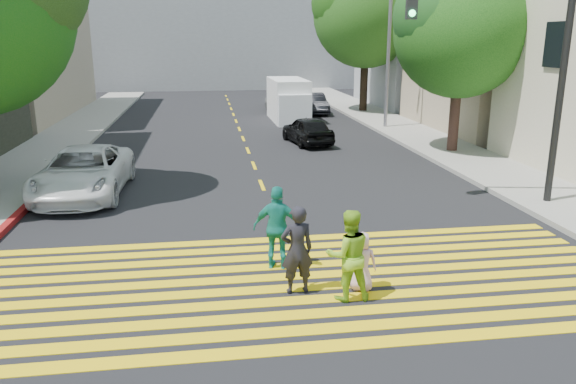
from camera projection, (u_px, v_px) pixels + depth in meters
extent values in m
plane|color=black|center=(312.00, 311.00, 10.03)|extent=(120.00, 120.00, 0.00)
cube|color=gray|center=(78.00, 128.00, 29.80)|extent=(3.00, 40.00, 0.15)
cube|color=gray|center=(434.00, 144.00, 25.51)|extent=(3.00, 60.00, 0.15)
cube|color=maroon|center=(13.00, 220.00, 14.76)|extent=(0.20, 8.00, 0.16)
cube|color=yellow|center=(326.00, 346.00, 8.88)|extent=(13.40, 0.35, 0.01)
cube|color=yellow|center=(320.00, 329.00, 9.41)|extent=(13.40, 0.35, 0.01)
cube|color=yellow|center=(313.00, 314.00, 9.93)|extent=(13.40, 0.35, 0.01)
cube|color=yellow|center=(308.00, 300.00, 10.46)|extent=(13.40, 0.35, 0.01)
cube|color=yellow|center=(303.00, 287.00, 10.98)|extent=(13.40, 0.35, 0.01)
cube|color=yellow|center=(298.00, 276.00, 11.51)|extent=(13.40, 0.35, 0.01)
cube|color=yellow|center=(294.00, 266.00, 12.03)|extent=(13.40, 0.35, 0.01)
cube|color=yellow|center=(290.00, 256.00, 12.55)|extent=(13.40, 0.35, 0.01)
cube|color=yellow|center=(287.00, 247.00, 13.08)|extent=(13.40, 0.35, 0.01)
cube|color=yellow|center=(284.00, 239.00, 13.60)|extent=(13.40, 0.35, 0.01)
cube|color=yellow|center=(273.00, 212.00, 15.75)|extent=(0.12, 1.40, 0.01)
cube|color=yellow|center=(262.00, 185.00, 18.61)|extent=(0.12, 1.40, 0.01)
cube|color=yellow|center=(254.00, 165.00, 21.47)|extent=(0.12, 1.40, 0.01)
cube|color=yellow|center=(248.00, 150.00, 24.34)|extent=(0.12, 1.40, 0.01)
cube|color=yellow|center=(243.00, 139.00, 27.20)|extent=(0.12, 1.40, 0.01)
cube|color=yellow|center=(239.00, 129.00, 30.06)|extent=(0.12, 1.40, 0.01)
cube|color=yellow|center=(236.00, 121.00, 32.92)|extent=(0.12, 1.40, 0.01)
cube|color=yellow|center=(233.00, 114.00, 35.78)|extent=(0.12, 1.40, 0.01)
cube|color=yellow|center=(231.00, 109.00, 38.64)|extent=(0.12, 1.40, 0.01)
cube|color=yellow|center=(229.00, 104.00, 41.51)|extent=(0.12, 1.40, 0.01)
cube|color=yellow|center=(227.00, 100.00, 44.37)|extent=(0.12, 1.40, 0.01)
cube|color=yellow|center=(226.00, 96.00, 47.23)|extent=(0.12, 1.40, 0.01)
cube|color=tan|center=(530.00, 32.00, 28.93)|extent=(10.00, 10.00, 10.00)
cube|color=gray|center=(443.00, 34.00, 39.42)|extent=(10.00, 10.00, 10.00)
cube|color=gray|center=(220.00, 24.00, 54.22)|extent=(30.00, 8.00, 12.00)
cylinder|color=#492E26|center=(454.00, 120.00, 23.35)|extent=(0.44, 0.44, 2.86)
sphere|color=#0F3B0E|center=(461.00, 30.00, 22.40)|extent=(5.59, 5.59, 5.37)
sphere|color=#1C541A|center=(486.00, 10.00, 22.57)|extent=(4.19, 4.19, 4.03)
sphere|color=#195A20|center=(441.00, 16.00, 21.97)|extent=(3.91, 3.91, 3.76)
cylinder|color=black|center=(364.00, 86.00, 36.20)|extent=(0.51, 0.51, 3.49)
sphere|color=#0C3909|center=(366.00, 14.00, 35.03)|extent=(7.02, 7.02, 6.65)
sphere|color=#124114|center=(349.00, 3.00, 34.54)|extent=(4.91, 4.91, 4.66)
imported|color=black|center=(297.00, 250.00, 10.58)|extent=(0.68, 0.49, 1.73)
imported|color=#89C326|center=(348.00, 255.00, 10.30)|extent=(0.86, 0.67, 1.74)
imported|color=#F1B9CA|center=(362.00, 262.00, 10.74)|extent=(0.64, 0.49, 1.17)
imported|color=#178478|center=(278.00, 228.00, 11.71)|extent=(1.12, 0.69, 1.79)
imported|color=white|center=(84.00, 172.00, 17.26)|extent=(2.58, 5.34, 1.47)
imported|color=black|center=(307.00, 130.00, 25.72)|extent=(2.12, 3.96, 1.28)
imported|color=gray|center=(280.00, 97.00, 39.36)|extent=(2.76, 5.09, 1.40)
imported|color=black|center=(314.00, 104.00, 36.01)|extent=(1.40, 3.94, 1.30)
cube|color=white|center=(288.00, 100.00, 33.00)|extent=(1.98, 4.84, 2.41)
cube|color=white|center=(294.00, 110.00, 31.07)|extent=(1.85, 1.18, 1.74)
cylinder|color=black|center=(279.00, 119.00, 31.47)|extent=(0.25, 0.68, 0.67)
cylinder|color=black|center=(306.00, 118.00, 31.70)|extent=(0.25, 0.68, 0.67)
cylinder|color=black|center=(271.00, 111.00, 34.77)|extent=(0.25, 0.68, 0.67)
cylinder|color=black|center=(296.00, 111.00, 35.00)|extent=(0.25, 0.68, 0.67)
cylinder|color=black|center=(561.00, 90.00, 15.49)|extent=(0.23, 0.23, 6.67)
cube|color=black|center=(412.00, 1.00, 15.03)|extent=(0.34, 0.34, 0.93)
sphere|color=#38FF77|center=(412.00, 13.00, 14.97)|extent=(0.21, 0.21, 0.18)
cylinder|color=gray|center=(389.00, 34.00, 28.73)|extent=(0.18, 0.18, 9.84)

